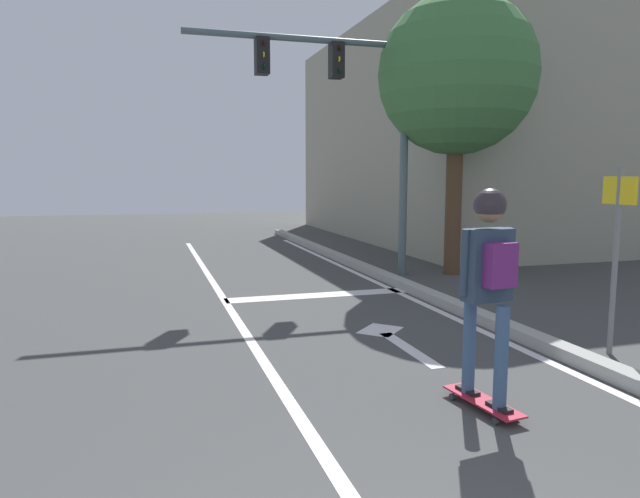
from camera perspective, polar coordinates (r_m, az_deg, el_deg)
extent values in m
cube|color=silver|center=(7.55, -7.56, -7.93)|extent=(0.12, 20.00, 0.01)
cube|color=silver|center=(8.49, 12.33, -6.32)|extent=(0.12, 20.00, 0.01)
cube|color=silver|center=(9.60, -0.24, -4.58)|extent=(3.06, 0.40, 0.01)
cube|color=silver|center=(6.78, 8.78, -9.72)|extent=(0.16, 1.40, 0.01)
cube|color=silver|center=(7.53, 5.97, -7.96)|extent=(0.71, 0.71, 0.01)
cube|color=#9F9E97|center=(8.60, 13.81, -5.73)|extent=(0.24, 24.00, 0.14)
cube|color=#AC1D31|center=(5.24, 15.77, -14.23)|extent=(0.32, 0.85, 0.02)
cube|color=#B2B2B7|center=(5.45, 13.82, -13.47)|extent=(0.18, 0.07, 0.01)
cylinder|color=#2B2E2F|center=(5.40, 12.91, -14.03)|extent=(0.04, 0.06, 0.06)
cylinder|color=#2B2E2F|center=(5.52, 14.69, -13.60)|extent=(0.04, 0.06, 0.06)
cube|color=#B2B2B7|center=(5.05, 17.88, -15.33)|extent=(0.18, 0.07, 0.01)
cylinder|color=#2B2E2F|center=(5.00, 16.94, -15.97)|extent=(0.04, 0.06, 0.06)
cylinder|color=#2B2E2F|center=(5.13, 18.76, -15.43)|extent=(0.04, 0.06, 0.06)
cylinder|color=#375378|center=(5.25, 14.52, -9.12)|extent=(0.11, 0.11, 0.86)
cube|color=black|center=(5.38, 14.38, -13.36)|extent=(0.12, 0.25, 0.03)
cylinder|color=#375378|center=(4.95, 17.46, -10.22)|extent=(0.11, 0.11, 0.86)
cube|color=black|center=(5.09, 17.27, -14.67)|extent=(0.12, 0.25, 0.03)
cube|color=#2A3B50|center=(4.94, 16.24, -1.53)|extent=(0.42, 0.23, 0.60)
cylinder|color=#2A3B50|center=(4.83, 14.10, -1.33)|extent=(0.07, 0.09, 0.55)
cylinder|color=#2A3B50|center=(5.09, 17.84, -1.01)|extent=(0.07, 0.13, 0.55)
sphere|color=#89674A|center=(4.89, 16.43, 3.89)|extent=(0.24, 0.24, 0.24)
sphere|color=#2D262D|center=(4.89, 16.44, 4.23)|extent=(0.27, 0.27, 0.27)
cube|color=#632168|center=(4.83, 17.31, -1.52)|extent=(0.28, 0.17, 0.36)
cylinder|color=#4F6166|center=(11.60, 8.29, 9.42)|extent=(0.16, 0.16, 4.85)
cylinder|color=#4F6166|center=(11.15, -2.01, 20.05)|extent=(4.21, 0.12, 0.12)
cube|color=black|center=(11.27, 1.63, 18.09)|extent=(0.24, 0.28, 0.64)
cylinder|color=#3A0605|center=(11.17, 1.90, 19.24)|extent=(0.02, 0.10, 0.10)
cylinder|color=yellow|center=(11.13, 1.89, 18.23)|extent=(0.02, 0.10, 0.10)
cylinder|color=black|center=(11.09, 1.89, 17.21)|extent=(0.02, 0.10, 0.10)
cube|color=black|center=(10.92, -5.75, 18.41)|extent=(0.24, 0.28, 0.64)
cylinder|color=#3A0605|center=(10.81, -5.60, 19.61)|extent=(0.02, 0.10, 0.10)
cylinder|color=yellow|center=(10.77, -5.59, 18.57)|extent=(0.02, 0.10, 0.10)
cylinder|color=black|center=(10.74, -5.58, 17.52)|extent=(0.02, 0.10, 0.10)
cylinder|color=slate|center=(7.08, 27.12, -1.18)|extent=(0.06, 0.06, 2.07)
cube|color=yellow|center=(7.02, 27.49, 5.16)|extent=(0.04, 0.44, 0.30)
cylinder|color=brown|center=(11.83, 13.05, 4.76)|extent=(0.32, 0.32, 2.99)
sphere|color=#40763D|center=(11.98, 13.40, 16.40)|extent=(3.09, 3.09, 3.09)
cube|color=#9D9A84|center=(19.69, 15.71, 10.64)|extent=(8.57, 11.87, 6.45)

